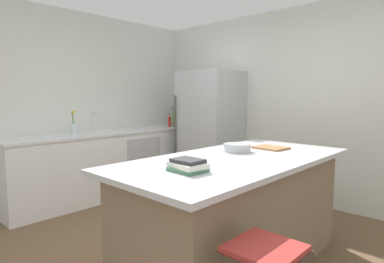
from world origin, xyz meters
name	(u,v)px	position (x,y,z in m)	size (l,w,h in m)	color
ground_plane	(183,259)	(0.00, 0.00, 0.00)	(7.20, 7.20, 0.00)	brown
wall_rear	(301,106)	(0.00, 2.25, 1.30)	(6.00, 0.10, 2.60)	silver
wall_left	(54,106)	(-2.45, 0.00, 1.30)	(0.10, 6.00, 2.60)	silver
counter_run_left	(111,163)	(-2.09, 0.63, 0.46)	(0.64, 2.96, 0.92)	white
kitchen_island	(235,211)	(0.39, 0.24, 0.47)	(1.05, 2.18, 0.92)	#8E755B
refrigerator	(211,131)	(-1.23, 1.83, 0.90)	(0.82, 0.76, 1.80)	#B7BABF
sink_faucet	(93,121)	(-2.14, 0.39, 1.08)	(0.15, 0.05, 0.30)	silver
flower_vase	(73,127)	(-2.06, 0.06, 1.02)	(0.09, 0.09, 0.33)	silver
syrup_bottle	(181,120)	(-2.03, 2.01, 1.02)	(0.06, 0.06, 0.25)	#5B3319
gin_bottle	(172,118)	(-2.15, 1.90, 1.05)	(0.08, 0.08, 0.31)	#8CB79E
olive_oil_bottle	(174,119)	(-2.00, 1.81, 1.05)	(0.05, 0.05, 0.34)	olive
hot_sauce_bottle	(170,121)	(-2.02, 1.72, 1.01)	(0.05, 0.05, 0.23)	red
cookbook_stack	(188,165)	(0.44, -0.39, 0.96)	(0.27, 0.21, 0.08)	#4C7F60
mixing_bowl	(237,148)	(0.23, 0.47, 0.96)	(0.24, 0.24, 0.07)	#B2B5BA
cutting_board	(271,148)	(0.37, 0.84, 0.93)	(0.31, 0.26, 0.02)	#9E7042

